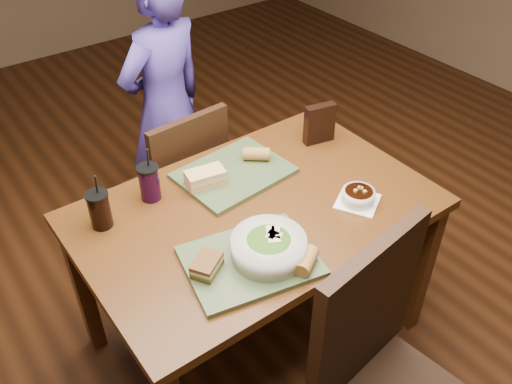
% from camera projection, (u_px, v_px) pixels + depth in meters
% --- Properties ---
extents(ground, '(6.00, 6.00, 0.00)m').
position_uv_depth(ground, '(256.00, 333.00, 2.47)').
color(ground, '#381C0B').
rests_on(ground, ground).
extents(dining_table, '(1.30, 0.85, 0.75)m').
position_uv_depth(dining_table, '(256.00, 225.00, 2.06)').
color(dining_table, '#4C2A0F').
rests_on(dining_table, ground).
extents(chair_near, '(0.51, 0.51, 1.05)m').
position_uv_depth(chair_near, '(384.00, 378.00, 1.63)').
color(chair_near, black).
rests_on(chair_near, ground).
extents(chair_far, '(0.41, 0.41, 0.89)m').
position_uv_depth(chair_far, '(183.00, 184.00, 2.53)').
color(chair_far, black).
rests_on(chair_far, ground).
extents(diner, '(0.58, 0.45, 1.40)m').
position_uv_depth(diner, '(166.00, 107.00, 2.69)').
color(diner, '#43338E').
rests_on(diner, ground).
extents(tray_near, '(0.48, 0.40, 0.02)m').
position_uv_depth(tray_near, '(250.00, 261.00, 1.77)').
color(tray_near, '#3C4E2C').
rests_on(tray_near, dining_table).
extents(tray_far, '(0.45, 0.36, 0.02)m').
position_uv_depth(tray_far, '(234.00, 173.00, 2.15)').
color(tray_far, '#3C4E2C').
rests_on(tray_far, dining_table).
extents(salad_bowl, '(0.25, 0.25, 0.08)m').
position_uv_depth(salad_bowl, '(269.00, 246.00, 1.76)').
color(salad_bowl, silver).
rests_on(salad_bowl, tray_near).
extents(soup_bowl, '(0.20, 0.20, 0.06)m').
position_uv_depth(soup_bowl, '(358.00, 196.00, 2.01)').
color(soup_bowl, white).
rests_on(soup_bowl, dining_table).
extents(sandwich_near, '(0.13, 0.12, 0.05)m').
position_uv_depth(sandwich_near, '(207.00, 265.00, 1.71)').
color(sandwich_near, '#593819').
rests_on(sandwich_near, tray_near).
extents(sandwich_far, '(0.16, 0.11, 0.06)m').
position_uv_depth(sandwich_far, '(205.00, 177.00, 2.07)').
color(sandwich_far, tan).
rests_on(sandwich_far, tray_far).
extents(baguette_near, '(0.12, 0.10, 0.05)m').
position_uv_depth(baguette_near, '(307.00, 261.00, 1.73)').
color(baguette_near, '#AD7533').
rests_on(baguette_near, tray_near).
extents(baguette_far, '(0.12, 0.11, 0.05)m').
position_uv_depth(baguette_far, '(256.00, 154.00, 2.20)').
color(baguette_far, '#AD7533').
rests_on(baguette_far, tray_far).
extents(cup_cola, '(0.08, 0.08, 0.22)m').
position_uv_depth(cup_cola, '(100.00, 210.00, 1.88)').
color(cup_cola, black).
rests_on(cup_cola, dining_table).
extents(cup_berry, '(0.08, 0.08, 0.22)m').
position_uv_depth(cup_berry, '(149.00, 182.00, 2.00)').
color(cup_berry, black).
rests_on(cup_berry, dining_table).
extents(chip_bag, '(0.14, 0.07, 0.17)m').
position_uv_depth(chip_bag, '(319.00, 124.00, 2.30)').
color(chip_bag, black).
rests_on(chip_bag, dining_table).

